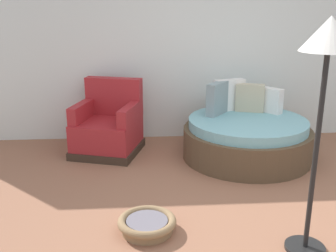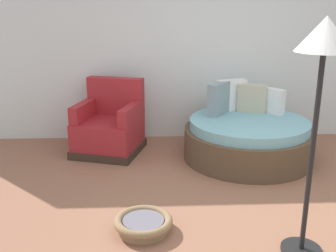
{
  "view_description": "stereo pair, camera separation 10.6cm",
  "coord_description": "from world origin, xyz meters",
  "px_view_note": "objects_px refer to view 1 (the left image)",
  "views": [
    {
      "loc": [
        -0.99,
        -3.23,
        1.91
      ],
      "look_at": [
        -0.68,
        1.14,
        0.55
      ],
      "focal_mm": 43.08,
      "sensor_mm": 36.0,
      "label": 1
    },
    {
      "loc": [
        -0.88,
        -3.23,
        1.91
      ],
      "look_at": [
        -0.68,
        1.14,
        0.55
      ],
      "focal_mm": 43.08,
      "sensor_mm": 36.0,
      "label": 2
    }
  ],
  "objects_px": {
    "round_daybed": "(246,137)",
    "pet_basket": "(147,224)",
    "floor_lamp": "(327,58)",
    "red_armchair": "(108,127)"
  },
  "relations": [
    {
      "from": "floor_lamp",
      "to": "pet_basket",
      "type": "bearing_deg",
      "value": 164.39
    },
    {
      "from": "floor_lamp",
      "to": "round_daybed",
      "type": "bearing_deg",
      "value": 89.17
    },
    {
      "from": "round_daybed",
      "to": "pet_basket",
      "type": "relative_size",
      "value": 3.14
    },
    {
      "from": "round_daybed",
      "to": "floor_lamp",
      "type": "distance_m",
      "value": 2.38
    },
    {
      "from": "round_daybed",
      "to": "pet_basket",
      "type": "xyz_separation_m",
      "value": [
        -1.29,
        -1.67,
        -0.2
      ]
    },
    {
      "from": "round_daybed",
      "to": "red_armchair",
      "type": "distance_m",
      "value": 1.78
    },
    {
      "from": "round_daybed",
      "to": "floor_lamp",
      "type": "xyz_separation_m",
      "value": [
        -0.03,
        -2.02,
        1.26
      ]
    },
    {
      "from": "red_armchair",
      "to": "pet_basket",
      "type": "xyz_separation_m",
      "value": [
        0.46,
        -1.99,
        -0.26
      ]
    },
    {
      "from": "round_daybed",
      "to": "red_armchair",
      "type": "xyz_separation_m",
      "value": [
        -1.75,
        0.32,
        0.06
      ]
    },
    {
      "from": "round_daybed",
      "to": "floor_lamp",
      "type": "relative_size",
      "value": 0.88
    }
  ]
}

